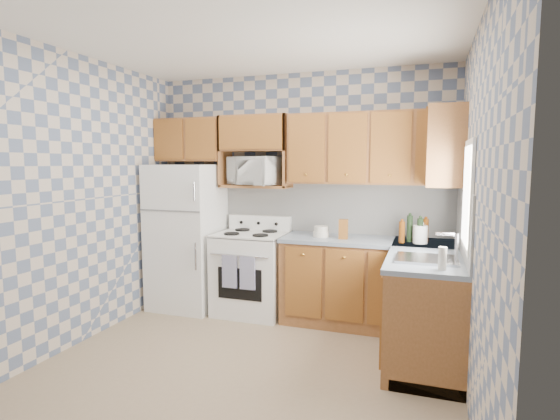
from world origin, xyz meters
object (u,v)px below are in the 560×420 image
Objects in this scene: refrigerator at (187,236)px; stove_body at (251,274)px; microwave at (256,171)px; electric_kettle at (420,234)px.

refrigerator is 0.89m from stove_body.
electric_kettle is (1.80, -0.20, -0.60)m from microwave.
stove_body is (0.80, 0.03, -0.39)m from refrigerator.
microwave is at bearing 86.00° from stove_body.
refrigerator reaches higher than stove_body.
electric_kettle is (2.61, -0.03, 0.17)m from refrigerator.
microwave is (0.81, 0.17, 0.77)m from refrigerator.
electric_kettle is at bearing -0.70° from refrigerator.
refrigerator reaches higher than electric_kettle.
microwave is at bearing 173.66° from electric_kettle.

